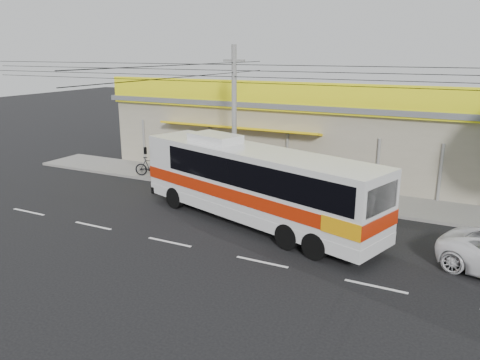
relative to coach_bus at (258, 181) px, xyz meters
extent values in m
plane|color=black|center=(-2.28, -0.83, -1.96)|extent=(120.00, 120.00, 0.00)
cube|color=slate|center=(-2.28, 5.17, -1.88)|extent=(30.00, 3.20, 0.15)
cube|color=gray|center=(-2.28, 10.77, 0.14)|extent=(22.00, 8.00, 4.20)
cube|color=#55565C|center=(-2.28, 10.77, 2.39)|extent=(22.60, 8.60, 0.30)
cube|color=#FEFB16|center=(-2.28, 6.65, 2.94)|extent=(22.00, 0.24, 1.60)
cube|color=red|center=(-4.28, 6.62, 2.94)|extent=(9.00, 0.10, 1.20)
cube|color=#178016|center=(4.22, 6.62, 2.94)|extent=(2.40, 0.10, 1.10)
cube|color=navy|center=(6.92, 6.62, 2.94)|extent=(2.20, 0.10, 1.10)
cube|color=red|center=(-11.28, 6.62, 2.94)|extent=(3.00, 0.10, 1.10)
cube|color=yellow|center=(-4.28, 6.47, 1.04)|extent=(10.00, 1.20, 0.37)
cube|color=silver|center=(-0.18, 0.06, -0.08)|extent=(12.02, 6.01, 2.86)
cube|color=#BB2208|center=(-0.18, 0.06, -0.43)|extent=(12.07, 6.06, 0.54)
cube|color=orange|center=(4.70, -1.53, -0.43)|extent=(2.28, 2.89, 0.59)
cube|color=black|center=(0.48, -0.16, 0.56)|extent=(10.16, 5.43, 1.09)
cube|color=black|center=(-5.73, 1.86, 0.36)|extent=(0.82, 2.11, 1.48)
cube|color=silver|center=(-2.52, 0.82, 1.52)|extent=(2.68, 2.05, 0.36)
cylinder|color=black|center=(-4.46, 0.28, -1.45)|extent=(1.07, 0.62, 1.03)
cylinder|color=black|center=(-3.78, 2.40, -1.45)|extent=(1.07, 0.62, 1.03)
cylinder|color=black|center=(3.32, -2.25, -1.45)|extent=(1.07, 0.62, 1.03)
cylinder|color=black|center=(4.01, -0.13, -1.45)|extent=(1.07, 0.62, 1.03)
imported|color=maroon|center=(-6.39, 4.06, -1.33)|extent=(1.87, 0.71, 0.97)
imported|color=black|center=(-8.85, 4.13, -1.24)|extent=(1.96, 1.10, 1.13)
cylinder|color=slate|center=(-2.87, 3.37, 1.84)|extent=(0.25, 0.25, 7.60)
cube|color=slate|center=(-2.87, 3.37, 4.88)|extent=(1.14, 0.11, 0.11)
camera|label=1|loc=(7.92, -17.38, 5.33)|focal=35.00mm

